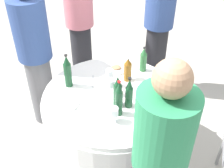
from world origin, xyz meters
TOP-DOWN VIEW (x-y plane):
  - ground_plane at (0.00, 0.00)m, footprint 10.00×10.00m
  - dining_table at (0.00, 0.00)m, footprint 1.25×1.25m
  - bottle_dark_green_inner at (-0.06, 0.24)m, footprint 0.06×0.06m
  - bottle_dark_green_north at (-0.14, 0.14)m, footprint 0.06×0.06m
  - bottle_green_front at (-0.34, 0.11)m, footprint 0.06×0.06m
  - bottle_dark_green_mid at (0.39, -0.12)m, footprint 0.07×0.07m
  - bottle_amber_south at (-0.14, -0.22)m, footprint 0.07×0.07m
  - bottle_green_rear at (-0.29, -0.39)m, footprint 0.06×0.06m
  - bottle_dark_green_left at (-0.05, 0.13)m, footprint 0.07×0.07m
  - wine_glass_mid at (-0.02, 0.33)m, footprint 0.07×0.07m
  - wine_glass_south at (0.03, -0.14)m, footprint 0.07×0.07m
  - wine_glass_rear at (-0.40, 0.36)m, footprint 0.07×0.07m
  - wine_glass_left at (0.01, -0.01)m, footprint 0.07×0.07m
  - wine_glass_right at (-0.26, 0.31)m, footprint 0.06×0.06m
  - plate_right at (-0.03, -0.39)m, footprint 0.21×0.21m
  - plate_near at (0.39, 0.14)m, footprint 0.23×0.23m
  - plate_east at (-0.32, -0.18)m, footprint 0.24×0.24m
  - fork_north at (0.18, -0.19)m, footprint 0.03×0.18m
  - person_inner at (-0.51, -1.12)m, footprint 0.34×0.34m
  - person_north at (-0.31, 0.82)m, footprint 0.34×0.34m
  - person_front at (0.78, -0.48)m, footprint 0.34×0.34m
  - person_mid at (0.42, -1.21)m, footprint 0.34×0.34m

SIDE VIEW (x-z plane):
  - ground_plane at x=0.00m, z-range 0.00..0.00m
  - dining_table at x=0.00m, z-range 0.22..0.96m
  - fork_north at x=0.18m, z-range 0.74..0.74m
  - plate_near at x=0.39m, z-range 0.74..0.76m
  - plate_east at x=-0.32m, z-range 0.74..0.76m
  - plate_right at x=-0.03m, z-range 0.73..0.77m
  - wine_glass_mid at x=-0.02m, z-range 0.77..0.90m
  - wine_glass_rear at x=-0.40m, z-range 0.77..0.91m
  - person_front at x=0.78m, z-range 0.04..1.65m
  - wine_glass_right at x=-0.26m, z-range 0.77..0.91m
  - person_north at x=-0.31m, z-range 0.04..1.66m
  - person_mid at x=0.42m, z-range 0.04..1.66m
  - wine_glass_left at x=0.01m, z-range 0.78..0.93m
  - bottle_amber_south at x=-0.14m, z-range 0.73..0.98m
  - wine_glass_south at x=0.03m, z-range 0.77..0.94m
  - bottle_green_rear at x=-0.29m, z-range 0.73..0.99m
  - bottle_green_front at x=-0.34m, z-range 0.73..1.01m
  - bottle_dark_green_north at x=-0.14m, z-range 0.73..1.02m
  - person_inner at x=-0.51m, z-range 0.04..1.70m
  - bottle_dark_green_left at x=-0.05m, z-range 0.73..1.03m
  - bottle_dark_green_mid at x=0.39m, z-range 0.73..1.05m
  - bottle_dark_green_inner at x=-0.06m, z-range 0.73..1.05m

